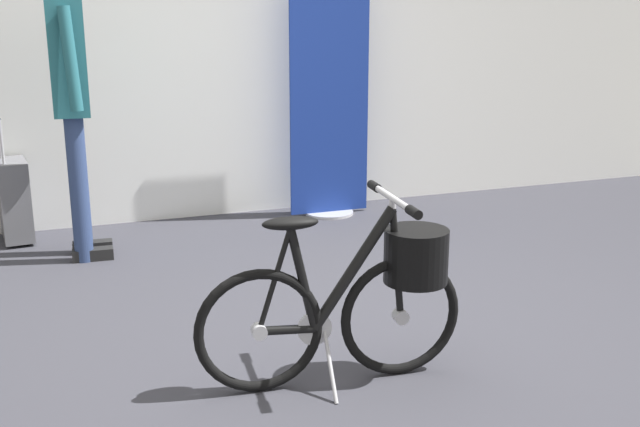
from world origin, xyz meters
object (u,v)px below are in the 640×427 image
(floor_banner_stand, at_px, (329,110))
(folding_bike_foreground, at_px, (363,292))
(visitor_near_wall, at_px, (71,85))
(rolling_suitcase, at_px, (14,199))

(floor_banner_stand, height_order, folding_bike_foreground, floor_banner_stand)
(folding_bike_foreground, bearing_deg, visitor_near_wall, 114.76)
(floor_banner_stand, distance_m, folding_bike_foreground, 2.67)
(visitor_near_wall, bearing_deg, rolling_suitcase, 128.09)
(floor_banner_stand, distance_m, visitor_near_wall, 1.86)
(folding_bike_foreground, relative_size, visitor_near_wall, 0.61)
(floor_banner_stand, relative_size, rolling_suitcase, 2.08)
(folding_bike_foreground, distance_m, rolling_suitcase, 2.90)
(floor_banner_stand, bearing_deg, visitor_near_wall, -166.37)
(folding_bike_foreground, bearing_deg, rolling_suitcase, 117.63)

